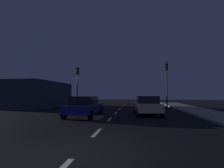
% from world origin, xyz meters
% --- Properties ---
extents(ground_plane, '(80.00, 80.00, 0.00)m').
position_xyz_m(ground_plane, '(0.00, 7.00, 0.00)').
color(ground_plane, black).
extents(lane_stripe_second, '(0.16, 1.60, 0.01)m').
position_xyz_m(lane_stripe_second, '(0.00, 2.60, 0.00)').
color(lane_stripe_second, silver).
rests_on(lane_stripe_second, ground_plane).
extents(lane_stripe_third, '(0.16, 1.60, 0.01)m').
position_xyz_m(lane_stripe_third, '(0.00, 6.40, 0.00)').
color(lane_stripe_third, silver).
rests_on(lane_stripe_third, ground_plane).
extents(lane_stripe_fourth, '(0.16, 1.60, 0.01)m').
position_xyz_m(lane_stripe_fourth, '(0.00, 10.20, 0.00)').
color(lane_stripe_fourth, silver).
rests_on(lane_stripe_fourth, ground_plane).
extents(lane_stripe_fifth, '(0.16, 1.60, 0.01)m').
position_xyz_m(lane_stripe_fifth, '(0.00, 14.00, 0.00)').
color(lane_stripe_fifth, silver).
rests_on(lane_stripe_fifth, ground_plane).
extents(lane_stripe_sixth, '(0.16, 1.60, 0.01)m').
position_xyz_m(lane_stripe_sixth, '(0.00, 17.80, 0.00)').
color(lane_stripe_sixth, silver).
rests_on(lane_stripe_sixth, ground_plane).
extents(lane_stripe_seventh, '(0.16, 1.60, 0.01)m').
position_xyz_m(lane_stripe_seventh, '(0.00, 21.60, 0.00)').
color(lane_stripe_seventh, silver).
rests_on(lane_stripe_seventh, ground_plane).
extents(traffic_signal_left, '(0.32, 0.38, 4.95)m').
position_xyz_m(traffic_signal_left, '(-5.38, 15.75, 3.47)').
color(traffic_signal_left, '#4C4C51').
rests_on(traffic_signal_left, ground_plane).
extents(traffic_signal_right, '(0.32, 0.38, 5.34)m').
position_xyz_m(traffic_signal_right, '(5.36, 15.75, 3.72)').
color(traffic_signal_right, black).
rests_on(traffic_signal_right, ground_plane).
extents(car_stopped_ahead, '(2.14, 3.95, 1.49)m').
position_xyz_m(car_stopped_ahead, '(2.61, 9.20, 0.75)').
color(car_stopped_ahead, beige).
rests_on(car_stopped_ahead, ground_plane).
extents(car_adjacent_lane, '(2.04, 4.34, 1.48)m').
position_xyz_m(car_adjacent_lane, '(-2.04, 7.57, 0.75)').
color(car_adjacent_lane, navy).
rests_on(car_adjacent_lane, ground_plane).
extents(storefront_left, '(4.66, 9.64, 3.18)m').
position_xyz_m(storefront_left, '(-10.33, 15.89, 1.59)').
color(storefront_left, '#333847').
rests_on(storefront_left, ground_plane).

